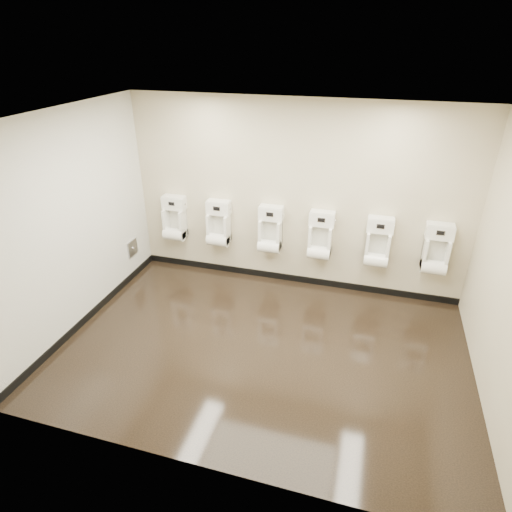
% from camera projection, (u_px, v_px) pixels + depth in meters
% --- Properties ---
extents(ground, '(5.00, 3.50, 0.00)m').
position_uv_depth(ground, '(263.00, 349.00, 5.39)').
color(ground, black).
rests_on(ground, ground).
extents(ceiling, '(5.00, 3.50, 0.00)m').
position_uv_depth(ceiling, '(265.00, 120.00, 4.09)').
color(ceiling, silver).
extents(back_wall, '(5.00, 0.02, 2.80)m').
position_uv_depth(back_wall, '(295.00, 198.00, 6.23)').
color(back_wall, beige).
rests_on(back_wall, ground).
extents(front_wall, '(5.00, 0.02, 2.80)m').
position_uv_depth(front_wall, '(203.00, 349.00, 3.25)').
color(front_wall, beige).
rests_on(front_wall, ground).
extents(left_wall, '(0.02, 3.50, 2.80)m').
position_uv_depth(left_wall, '(71.00, 225.00, 5.36)').
color(left_wall, beige).
rests_on(left_wall, ground).
extents(tile_overlay_left, '(0.01, 3.50, 2.80)m').
position_uv_depth(tile_overlay_left, '(72.00, 225.00, 5.36)').
color(tile_overlay_left, white).
rests_on(tile_overlay_left, ground).
extents(skirting_back, '(5.00, 0.02, 0.10)m').
position_uv_depth(skirting_back, '(291.00, 278.00, 6.85)').
color(skirting_back, black).
rests_on(skirting_back, ground).
extents(skirting_left, '(0.02, 3.50, 0.10)m').
position_uv_depth(skirting_left, '(91.00, 313.00, 5.98)').
color(skirting_left, black).
rests_on(skirting_left, ground).
extents(access_panel, '(0.04, 0.25, 0.25)m').
position_uv_depth(access_panel, '(132.00, 248.00, 6.79)').
color(access_panel, '#9E9EA3').
rests_on(access_panel, left_wall).
extents(urinal_0, '(0.38, 0.28, 0.70)m').
position_uv_depth(urinal_0, '(175.00, 221.00, 6.85)').
color(urinal_0, white).
rests_on(urinal_0, back_wall).
extents(urinal_1, '(0.38, 0.28, 0.70)m').
position_uv_depth(urinal_1, '(219.00, 227.00, 6.67)').
color(urinal_1, white).
rests_on(urinal_1, back_wall).
extents(urinal_2, '(0.38, 0.28, 0.70)m').
position_uv_depth(urinal_2, '(270.00, 233.00, 6.46)').
color(urinal_2, white).
rests_on(urinal_2, back_wall).
extents(urinal_3, '(0.38, 0.28, 0.70)m').
position_uv_depth(urinal_3, '(320.00, 239.00, 6.28)').
color(urinal_3, white).
rests_on(urinal_3, back_wall).
extents(urinal_4, '(0.38, 0.28, 0.70)m').
position_uv_depth(urinal_4, '(378.00, 246.00, 6.08)').
color(urinal_4, white).
rests_on(urinal_4, back_wall).
extents(urinal_5, '(0.38, 0.28, 0.70)m').
position_uv_depth(urinal_5, '(436.00, 253.00, 5.88)').
color(urinal_5, white).
rests_on(urinal_5, back_wall).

